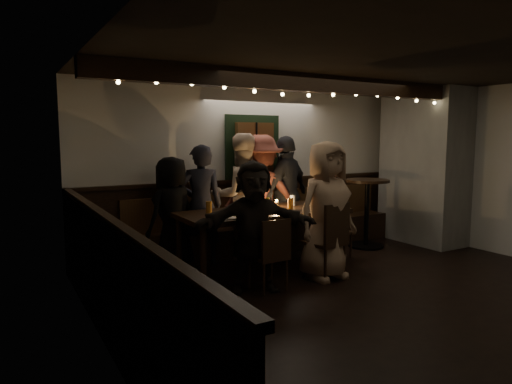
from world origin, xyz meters
TOP-DOWN VIEW (x-y plane):
  - room at (1.07, 1.42)m, footprint 6.02×5.01m
  - dining_table at (-0.62, 1.40)m, footprint 2.30×0.99m
  - chair_near_left at (-1.01, 0.57)m, footprint 0.41×0.41m
  - chair_near_right at (-0.11, 0.60)m, footprint 0.52×0.52m
  - chair_end at (0.56, 1.32)m, footprint 0.50×0.50m
  - high_top at (1.53, 1.68)m, footprint 0.70×0.70m
  - person_a at (-1.69, 2.04)m, footprint 0.89×0.75m
  - person_b at (-1.24, 2.09)m, footprint 0.72×0.58m
  - person_c at (-0.59, 2.11)m, footprint 1.00×0.84m
  - person_d at (-0.21, 2.16)m, footprint 1.36×1.10m
  - person_e at (0.25, 2.13)m, footprint 1.16×0.85m
  - person_f at (-1.17, 0.70)m, footprint 1.50×0.87m
  - person_g at (-0.12, 0.69)m, footprint 0.90×0.62m

SIDE VIEW (x-z plane):
  - chair_end at x=0.56m, z-range 0.05..0.90m
  - chair_near_left at x=-1.01m, z-range 0.06..0.93m
  - chair_near_right at x=-0.11m, z-range 0.06..1.05m
  - high_top at x=1.53m, z-range 0.15..1.27m
  - dining_table at x=-0.62m, z-range 0.25..1.25m
  - person_f at x=-1.17m, z-range 0.00..1.54m
  - person_a at x=-1.69m, z-range 0.00..1.55m
  - person_b at x=-1.24m, z-range 0.00..1.70m
  - person_g at x=-0.12m, z-range 0.00..1.76m
  - person_e at x=0.25m, z-range 0.00..1.83m
  - person_d at x=-0.21m, z-range 0.00..1.84m
  - person_c at x=-0.59m, z-range 0.00..1.86m
  - room at x=1.07m, z-range -0.24..2.38m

